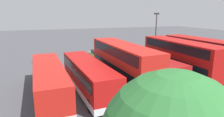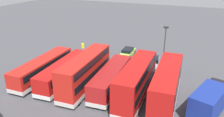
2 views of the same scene
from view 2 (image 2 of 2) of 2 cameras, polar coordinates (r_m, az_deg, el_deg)
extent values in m
plane|color=#47474C|center=(39.13, 2.50, -1.27)|extent=(140.00, 140.00, 0.00)
cube|color=#B71411|center=(27.64, 13.50, -6.56)|extent=(3.10, 11.38, 4.20)
cube|color=silver|center=(28.53, 13.18, -9.80)|extent=(3.14, 11.42, 0.55)
cube|color=black|center=(27.73, 13.46, -6.93)|extent=(3.12, 10.58, 0.90)
cube|color=black|center=(26.98, 13.78, -3.75)|extent=(3.12, 10.58, 0.90)
cube|color=black|center=(32.83, 14.71, -2.40)|extent=(2.25, 0.17, 1.10)
cylinder|color=black|center=(32.35, 12.17, -5.87)|extent=(0.35, 1.11, 1.10)
cylinder|color=black|center=(32.21, 16.15, -6.40)|extent=(0.35, 1.11, 1.10)
cube|color=#B71411|center=(28.10, 6.08, -5.55)|extent=(2.80, 11.10, 4.20)
cube|color=silver|center=(28.98, 5.94, -8.76)|extent=(2.84, 11.14, 0.55)
cube|color=black|center=(28.19, 6.06, -5.91)|extent=(2.84, 10.30, 0.90)
cube|color=black|center=(27.45, 6.20, -2.76)|extent=(2.84, 10.30, 0.90)
cube|color=black|center=(33.08, 8.66, -1.72)|extent=(2.25, 0.11, 1.10)
cylinder|color=black|center=(32.77, 6.00, -5.10)|extent=(0.33, 1.11, 1.10)
cylinder|color=black|center=(32.34, 9.86, -5.70)|extent=(0.33, 1.11, 1.10)
cylinder|color=black|center=(25.98, 0.95, -12.79)|extent=(0.33, 1.11, 1.10)
cylinder|color=black|center=(25.43, 5.84, -13.77)|extent=(0.33, 1.11, 1.10)
cube|color=#A51919|center=(30.45, -0.22, -4.84)|extent=(3.21, 10.97, 2.60)
cube|color=silver|center=(30.92, -0.22, -6.54)|extent=(3.25, 11.01, 0.55)
cube|color=black|center=(30.19, -0.22, -3.83)|extent=(3.22, 10.17, 0.90)
cube|color=black|center=(34.94, 2.73, -0.18)|extent=(2.25, 0.20, 1.10)
cylinder|color=black|center=(34.68, 0.22, -3.40)|extent=(0.37, 1.12, 1.10)
cylinder|color=black|center=(34.09, 3.81, -3.92)|extent=(0.37, 1.12, 1.10)
cylinder|color=black|center=(28.10, -5.17, -9.96)|extent=(0.37, 1.12, 1.10)
cylinder|color=black|center=(27.37, -0.79, -10.81)|extent=(0.37, 1.12, 1.10)
cube|color=red|center=(30.64, -6.69, -3.17)|extent=(2.97, 11.37, 4.20)
cube|color=silver|center=(31.44, -6.54, -6.19)|extent=(3.01, 11.41, 0.55)
cube|color=black|center=(30.72, -6.67, -3.51)|extent=(3.00, 10.57, 0.90)
cube|color=black|center=(30.04, -6.81, -0.57)|extent=(3.00, 10.57, 0.90)
cube|color=black|center=(35.43, -2.55, 0.13)|extent=(2.25, 0.14, 1.10)
cylinder|color=black|center=(35.33, -5.09, -3.00)|extent=(0.34, 1.11, 1.10)
cylinder|color=black|center=(34.49, -1.70, -3.55)|extent=(0.34, 1.11, 1.10)
cylinder|color=black|center=(28.82, -12.39, -9.55)|extent=(0.34, 1.11, 1.10)
cylinder|color=black|center=(27.79, -8.40, -10.52)|extent=(0.34, 1.11, 1.10)
cube|color=#B71411|center=(33.05, -11.73, -3.10)|extent=(3.14, 11.60, 2.60)
cube|color=silver|center=(33.48, -11.60, -4.70)|extent=(3.19, 11.64, 0.55)
cube|color=black|center=(32.81, -11.81, -2.15)|extent=(3.16, 10.80, 0.90)
cube|color=black|center=(37.45, -7.32, 1.19)|extent=(2.25, 0.18, 1.10)
cylinder|color=black|center=(37.42, -9.71, -1.78)|extent=(0.36, 1.11, 1.10)
cylinder|color=black|center=(36.44, -6.61, -2.26)|extent=(0.36, 1.11, 1.10)
cylinder|color=black|center=(30.97, -17.50, -7.76)|extent=(0.36, 1.11, 1.10)
cylinder|color=black|center=(29.77, -13.98, -8.62)|extent=(0.36, 1.11, 1.10)
cube|color=red|center=(35.01, -16.89, -2.17)|extent=(2.79, 11.85, 2.60)
cube|color=silver|center=(35.42, -16.71, -3.69)|extent=(2.83, 11.89, 0.55)
cube|color=black|center=(34.78, -17.00, -1.26)|extent=(2.84, 11.05, 0.90)
cube|color=black|center=(39.23, -11.77, 1.86)|extent=(2.25, 0.11, 1.10)
cylinder|color=black|center=(39.34, -14.08, -0.94)|extent=(0.32, 1.11, 1.10)
cylinder|color=black|center=(38.14, -11.30, -1.43)|extent=(0.32, 1.11, 1.10)
cylinder|color=black|center=(33.19, -22.94, -6.47)|extent=(0.32, 1.11, 1.10)
cylinder|color=black|center=(31.76, -19.98, -7.32)|extent=(0.32, 1.11, 1.10)
cube|color=navy|center=(27.07, 22.93, -10.02)|extent=(4.06, 6.00, 2.80)
cube|color=black|center=(30.43, 25.13, -7.43)|extent=(2.99, 2.67, 2.20)
cylinder|color=black|center=(31.13, 22.85, -8.49)|extent=(0.57, 1.04, 1.00)
cylinder|color=black|center=(26.59, 18.92, -13.35)|extent=(0.57, 1.04, 1.00)
cube|color=silver|center=(38.91, 10.33, -0.91)|extent=(2.62, 4.45, 0.70)
cube|color=black|center=(38.49, 10.38, -0.17)|extent=(2.12, 2.79, 0.55)
cylinder|color=black|center=(40.37, 9.22, -0.32)|extent=(0.35, 0.67, 0.64)
cylinder|color=black|center=(40.38, 11.48, -0.47)|extent=(0.35, 0.67, 0.64)
cylinder|color=black|center=(37.63, 9.05, -1.98)|extent=(0.35, 0.67, 0.64)
cylinder|color=black|center=(37.64, 11.48, -2.15)|extent=(0.35, 0.67, 0.64)
cube|color=#A5D14C|center=(42.65, 4.03, 1.44)|extent=(1.90, 4.39, 0.70)
cube|color=black|center=(42.25, 3.97, 2.15)|extent=(1.70, 2.65, 0.55)
cylinder|color=black|center=(44.36, 3.65, 1.97)|extent=(0.23, 0.64, 0.64)
cylinder|color=black|center=(43.93, 5.63, 1.71)|extent=(0.23, 0.64, 0.64)
cylinder|color=black|center=(41.55, 2.31, 0.61)|extent=(0.23, 0.64, 0.64)
cylinder|color=black|center=(41.09, 4.42, 0.31)|extent=(0.23, 0.64, 0.64)
cylinder|color=#38383D|center=(34.38, 12.87, 1.44)|extent=(0.16, 0.16, 7.35)
cube|color=#262628|center=(33.29, 13.41, 7.62)|extent=(0.70, 0.30, 0.24)
cylinder|color=yellow|center=(47.06, -7.33, 3.21)|extent=(0.60, 0.60, 0.95)
camera|label=1|loc=(23.92, -47.28, -4.41)|focal=31.29mm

